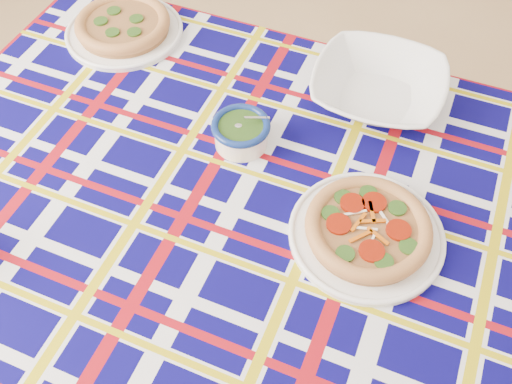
# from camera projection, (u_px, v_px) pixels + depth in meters

# --- Properties ---
(floor) EXTENTS (4.00, 4.00, 0.00)m
(floor) POSITION_uv_depth(u_px,v_px,m) (299.00, 290.00, 1.73)
(floor) COLOR tan
(floor) RESTS_ON ground
(dining_table) EXTENTS (1.74, 1.43, 0.70)m
(dining_table) POSITION_uv_depth(u_px,v_px,m) (279.00, 226.00, 1.11)
(dining_table) COLOR brown
(dining_table) RESTS_ON floor
(tablecloth) EXTENTS (1.77, 1.47, 0.10)m
(tablecloth) POSITION_uv_depth(u_px,v_px,m) (279.00, 219.00, 1.09)
(tablecloth) COLOR #07044C
(tablecloth) RESTS_ON dining_table
(main_focaccia_plate) EXTENTS (0.35, 0.35, 0.05)m
(main_focaccia_plate) POSITION_uv_depth(u_px,v_px,m) (368.00, 228.00, 0.99)
(main_focaccia_plate) COLOR #905E33
(main_focaccia_plate) RESTS_ON tablecloth
(pesto_bowl) EXTENTS (0.15, 0.15, 0.07)m
(pesto_bowl) POSITION_uv_depth(u_px,v_px,m) (241.00, 131.00, 1.12)
(pesto_bowl) COLOR #1B360E
(pesto_bowl) RESTS_ON tablecloth
(serving_bowl) EXTENTS (0.36, 0.36, 0.07)m
(serving_bowl) POSITION_uv_depth(u_px,v_px,m) (378.00, 87.00, 1.19)
(serving_bowl) COLOR white
(serving_bowl) RESTS_ON tablecloth
(second_focaccia_plate) EXTENTS (0.37, 0.37, 0.05)m
(second_focaccia_plate) POSITION_uv_depth(u_px,v_px,m) (123.00, 25.00, 1.34)
(second_focaccia_plate) COLOR #905E33
(second_focaccia_plate) RESTS_ON tablecloth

